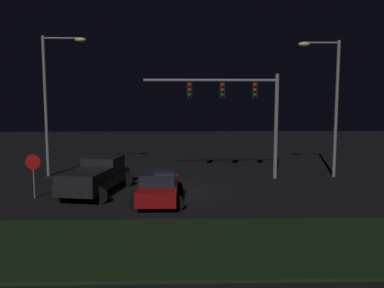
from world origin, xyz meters
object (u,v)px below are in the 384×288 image
(street_lamp_left, at_px, (54,90))
(traffic_signal_gantry, at_px, (237,100))
(stop_sign, at_px, (33,168))
(car_sedan, at_px, (159,187))
(street_lamp_right, at_px, (329,93))
(pickup_truck, at_px, (96,174))

(street_lamp_left, bearing_deg, traffic_signal_gantry, -5.38)
(traffic_signal_gantry, relative_size, stop_sign, 3.73)
(car_sedan, bearing_deg, stop_sign, 82.79)
(street_lamp_right, bearing_deg, car_sedan, -149.78)
(pickup_truck, xyz_separation_m, car_sedan, (3.41, -2.05, -0.26))
(pickup_truck, xyz_separation_m, street_lamp_right, (13.81, 4.01, 4.37))
(street_lamp_right, height_order, stop_sign, street_lamp_right)
(traffic_signal_gantry, xyz_separation_m, stop_sign, (-10.83, -4.79, -3.34))
(pickup_truck, distance_m, street_lamp_left, 7.45)
(traffic_signal_gantry, height_order, street_lamp_left, street_lamp_left)
(car_sedan, distance_m, stop_sign, 6.38)
(car_sedan, height_order, traffic_signal_gantry, traffic_signal_gantry)
(street_lamp_right, distance_m, stop_sign, 17.87)
(car_sedan, distance_m, traffic_signal_gantry, 8.37)
(stop_sign, bearing_deg, street_lamp_left, 96.96)
(street_lamp_left, bearing_deg, pickup_truck, -52.71)
(car_sedan, height_order, street_lamp_right, street_lamp_right)
(pickup_truck, relative_size, street_lamp_left, 0.64)
(traffic_signal_gantry, distance_m, stop_sign, 12.31)
(traffic_signal_gantry, xyz_separation_m, street_lamp_right, (5.83, 0.40, 0.47))
(car_sedan, xyz_separation_m, traffic_signal_gantry, (4.56, 5.66, 4.16))
(traffic_signal_gantry, distance_m, street_lamp_right, 5.87)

